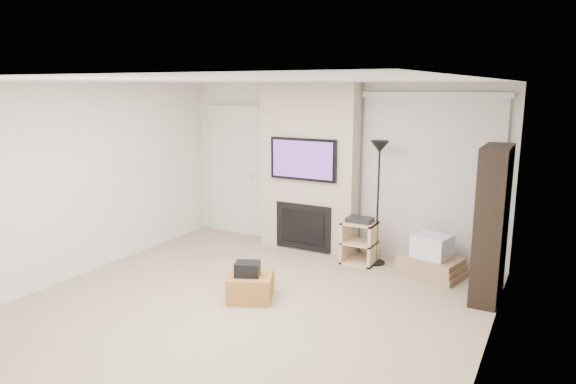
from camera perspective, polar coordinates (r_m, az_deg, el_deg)
The scene contains 15 objects.
floor at distance 5.79m, azimuth -5.79°, elevation -13.40°, with size 5.00×5.50×0.00m, color tan.
ceiling at distance 5.24m, azimuth -6.36°, elevation 12.20°, with size 5.00×5.50×0.00m, color white.
wall_back at distance 7.76m, azimuth 5.43°, elevation 2.77°, with size 5.00×2.50×0.00m, color silver.
wall_left at distance 7.07m, azimuth -23.07°, elevation 1.00°, with size 5.50×2.50×0.00m, color silver.
wall_right at distance 4.51m, azimuth 21.32°, elevation -4.53°, with size 5.50×2.50×0.00m, color silver.
hvac_vent at distance 5.73m, azimuth 1.67°, elevation 12.18°, with size 0.35×0.18×0.01m, color silver.
ottoman at distance 6.11m, azimuth -4.15°, elevation -10.42°, with size 0.50×0.50×0.30m, color #A67031.
black_bag at distance 6.00m, azimuth -4.53°, elevation -8.52°, with size 0.28×0.22×0.16m, color black.
fireplace_wall at distance 7.72m, azimuth 2.42°, elevation 2.65°, with size 1.50×0.47×2.50m.
entry_door at distance 8.61m, azimuth -5.80°, elevation 2.33°, with size 1.02×0.11×2.14m.
vertical_blinds at distance 7.29m, azimuth 15.47°, elevation 2.00°, with size 1.98×0.10×2.37m.
floor_lamp at distance 7.06m, azimuth 10.08°, elevation 2.67°, with size 0.26×0.26×1.73m.
av_stand at distance 7.26m, azimuth 7.93°, elevation -5.24°, with size 0.45×0.38×0.66m.
box_stack at distance 7.06m, azimuth 15.62°, elevation -7.27°, with size 0.93×0.78×0.54m.
bookshelf at distance 6.33m, azimuth 21.70°, elevation -3.32°, with size 0.30×0.80×1.80m.
Camera 1 is at (2.97, -4.32, 2.45)m, focal length 32.00 mm.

